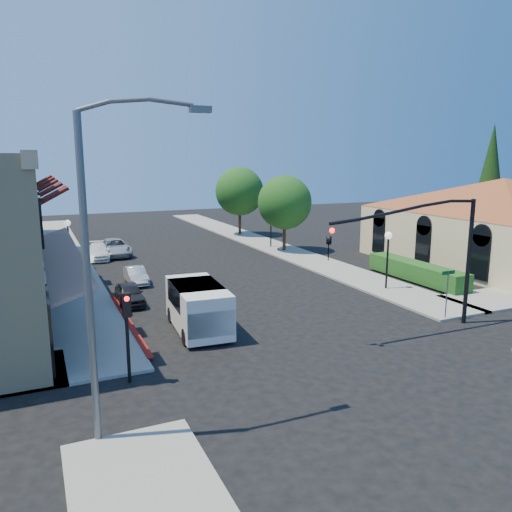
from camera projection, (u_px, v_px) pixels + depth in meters
name	position (u px, v px, depth m)	size (l,w,h in m)	color
ground	(342.00, 361.00, 19.65)	(120.00, 120.00, 0.00)	black
sidewalk_left	(63.00, 256.00, 40.29)	(3.50, 50.00, 0.12)	gray
sidewalk_right	(259.00, 242.00, 47.33)	(3.50, 50.00, 0.12)	gray
curb_red_strip	(128.00, 324.00, 24.04)	(0.25, 10.00, 0.06)	maroon
mission_building	(501.00, 213.00, 38.07)	(30.12, 30.12, 6.40)	beige
hedge	(416.00, 281.00, 32.41)	(1.40, 8.00, 1.10)	#1D4C15
conifer_far	(490.00, 175.00, 45.81)	(3.20, 3.20, 11.00)	#3A2317
street_tree_a	(285.00, 202.00, 42.08)	(4.56, 4.56, 6.48)	#3A2317
street_tree_b	(240.00, 191.00, 50.96)	(4.94, 4.94, 7.02)	#3A2317
signal_mast_arm	(435.00, 243.00, 22.56)	(8.01, 0.39, 6.00)	black
secondary_signal	(127.00, 321.00, 17.25)	(0.28, 0.42, 3.32)	black
cobra_streetlight	(100.00, 257.00, 13.17)	(3.60, 0.25, 9.31)	#595B5E
street_name_sign	(447.00, 287.00, 24.31)	(0.80, 0.06, 2.50)	#595B5E
lamppost_left_near	(90.00, 272.00, 22.87)	(0.44, 0.44, 3.57)	black
lamppost_left_far	(68.00, 232.00, 35.40)	(0.44, 0.44, 3.57)	black
lamppost_right_near	(388.00, 246.00, 29.71)	(0.44, 0.44, 3.57)	black
lamppost_right_far	(271.00, 217.00, 44.03)	(0.44, 0.44, 3.57)	black
white_van	(198.00, 305.00, 22.86)	(2.43, 5.00, 2.16)	silver
parked_car_a	(129.00, 294.00, 27.27)	(1.36, 3.38, 1.15)	black
parked_car_b	(136.00, 275.00, 31.70)	(1.13, 3.24, 1.07)	#A9ACAF
parked_car_c	(98.00, 252.00, 39.42)	(1.70, 4.19, 1.22)	white
parked_car_d	(114.00, 247.00, 40.86)	(2.27, 4.92, 1.37)	#AEB0B3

